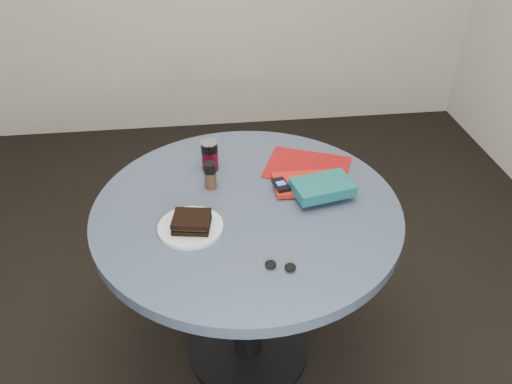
{
  "coord_description": "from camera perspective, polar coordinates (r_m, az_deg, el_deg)",
  "views": [
    {
      "loc": [
        -0.12,
        -1.28,
        1.73
      ],
      "look_at": [
        0.03,
        0.0,
        0.8
      ],
      "focal_mm": 35.0,
      "sensor_mm": 36.0,
      "label": 1
    }
  ],
  "objects": [
    {
      "name": "soda_can",
      "position": [
        1.77,
        -5.3,
        4.17
      ],
      "size": [
        0.07,
        0.07,
        0.11
      ],
      "color": "#5F0419",
      "rests_on": "table"
    },
    {
      "name": "plate",
      "position": [
        1.53,
        -7.49,
        -4.01
      ],
      "size": [
        0.22,
        0.22,
        0.01
      ],
      "primitive_type": "cylinder",
      "rotation": [
        0.0,
        0.0,
        0.13
      ],
      "color": "white",
      "rests_on": "table"
    },
    {
      "name": "table",
      "position": [
        1.72,
        -1.0,
        -5.85
      ],
      "size": [
        1.0,
        1.0,
        0.75
      ],
      "color": "black",
      "rests_on": "ground"
    },
    {
      "name": "mp3_player",
      "position": [
        1.66,
        2.86,
        0.83
      ],
      "size": [
        0.06,
        0.08,
        0.01
      ],
      "color": "black",
      "rests_on": "red_book"
    },
    {
      "name": "pepper_grinder",
      "position": [
        1.68,
        -5.25,
        1.92
      ],
      "size": [
        0.05,
        0.05,
        0.1
      ],
      "color": "#422E1C",
      "rests_on": "table"
    },
    {
      "name": "headphones",
      "position": [
        1.39,
        2.81,
        -8.43
      ],
      "size": [
        0.09,
        0.06,
        0.02
      ],
      "color": "black",
      "rests_on": "table"
    },
    {
      "name": "ground",
      "position": [
        2.16,
        -0.83,
        -17.62
      ],
      "size": [
        4.0,
        4.0,
        0.0
      ],
      "primitive_type": "plane",
      "color": "black",
      "rests_on": "ground"
    },
    {
      "name": "sandwich",
      "position": [
        1.51,
        -7.36,
        -3.39
      ],
      "size": [
        0.12,
        0.11,
        0.04
      ],
      "color": "black",
      "rests_on": "plate"
    },
    {
      "name": "magazine",
      "position": [
        1.81,
        5.91,
        2.85
      ],
      "size": [
        0.35,
        0.31,
        0.01
      ],
      "primitive_type": "cube",
      "rotation": [
        0.0,
        0.0,
        -0.4
      ],
      "color": "maroon",
      "rests_on": "table"
    },
    {
      "name": "novel",
      "position": [
        1.64,
        7.6,
        0.57
      ],
      "size": [
        0.21,
        0.16,
        0.04
      ],
      "primitive_type": "cube",
      "rotation": [
        0.0,
        0.0,
        0.2
      ],
      "color": "#13555C",
      "rests_on": "red_book"
    },
    {
      "name": "red_book",
      "position": [
        1.7,
        5.54,
        0.98
      ],
      "size": [
        0.21,
        0.14,
        0.02
      ],
      "primitive_type": "cube",
      "rotation": [
        0.0,
        0.0,
        -0.0
      ],
      "color": "red",
      "rests_on": "magazine"
    }
  ]
}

